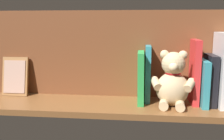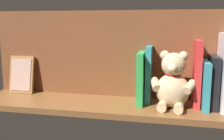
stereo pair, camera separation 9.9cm
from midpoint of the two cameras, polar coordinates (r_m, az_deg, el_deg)
ground_plane at (r=102.08cm, az=2.79°, el=-7.68°), size 106.32×24.87×2.20cm
shelf_back_panel at (r=107.99cm, az=3.77°, el=3.44°), size 106.32×1.50×35.13cm
book_1 at (r=102.80cm, az=23.63°, el=-2.40°), size 2.68×12.85×18.64cm
book_2 at (r=101.72cm, az=22.06°, el=-2.95°), size 2.29×14.36×16.79cm
book_3 at (r=101.97cm, az=20.53°, el=-0.72°), size 2.34×11.45×24.11cm
teddy_bear at (r=97.28cm, az=15.87°, el=-2.79°), size 16.52×13.96×20.48cm
book_4 at (r=102.01cm, az=10.71°, el=-0.96°), size 2.03×9.61×21.58cm
book_5 at (r=100.47cm, az=9.16°, el=-1.72°), size 2.56×13.38×19.44cm
picture_frame_leaning at (r=119.49cm, az=-16.75°, el=-0.98°), size 10.91×4.45×16.20cm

